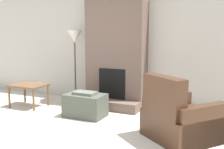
% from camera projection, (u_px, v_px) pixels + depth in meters
% --- Properties ---
extents(ground_plane, '(24.00, 24.00, 0.00)m').
position_uv_depth(ground_plane, '(45.00, 147.00, 3.99)').
color(ground_plane, beige).
extents(wall_back, '(8.00, 0.06, 2.60)m').
position_uv_depth(wall_back, '(121.00, 46.00, 6.24)').
color(wall_back, '#BCB7AD').
rests_on(wall_back, ground_plane).
extents(fireplace, '(1.29, 0.76, 2.60)m').
position_uv_depth(fireplace, '(116.00, 49.00, 6.00)').
color(fireplace, brown).
rests_on(fireplace, ground_plane).
extents(ottoman, '(0.76, 0.49, 0.49)m').
position_uv_depth(ottoman, '(85.00, 105.00, 5.35)').
color(ottoman, '#474C42').
rests_on(ottoman, ground_plane).
extents(armchair, '(1.34, 1.35, 0.99)m').
position_uv_depth(armchair, '(179.00, 120.00, 4.23)').
color(armchair, '#422819').
rests_on(armchair, ground_plane).
extents(side_table, '(0.74, 0.56, 0.49)m').
position_uv_depth(side_table, '(28.00, 87.00, 6.03)').
color(side_table, brown).
rests_on(side_table, ground_plane).
extents(floor_lamp_left, '(0.33, 0.33, 1.64)m').
position_uv_depth(floor_lamp_left, '(75.00, 40.00, 6.38)').
color(floor_lamp_left, '#333333').
rests_on(floor_lamp_left, ground_plane).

